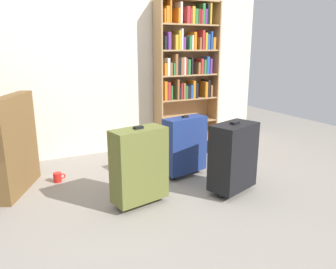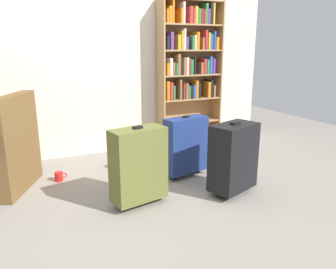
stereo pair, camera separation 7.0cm
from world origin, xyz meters
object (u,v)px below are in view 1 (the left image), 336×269
at_px(suitcase_olive, 139,165).
at_px(suitcase_black, 233,156).
at_px(mug, 58,177).
at_px(storage_box, 201,142).
at_px(bookshelf, 186,66).
at_px(suitcase_navy_blue, 185,145).

xyz_separation_m(suitcase_olive, suitcase_black, (0.86, -0.15, -0.01)).
bearing_deg(suitcase_olive, mug, 123.68).
distance_m(storage_box, suitcase_black, 1.32).
bearing_deg(bookshelf, mug, -161.28).
distance_m(bookshelf, storage_box, 1.03).
relative_size(bookshelf, mug, 15.76).
height_order(bookshelf, suitcase_navy_blue, bookshelf).
distance_m(mug, suitcase_navy_blue, 1.32).
distance_m(bookshelf, mug, 2.17).
relative_size(mug, suitcase_olive, 0.17).
bearing_deg(mug, suitcase_olive, -56.32).
xyz_separation_m(mug, suitcase_black, (1.41, -0.98, 0.30)).
height_order(storage_box, suitcase_navy_blue, suitcase_navy_blue).
bearing_deg(suitcase_navy_blue, storage_box, 47.04).
bearing_deg(storage_box, suitcase_navy_blue, -132.96).
distance_m(mug, suitcase_olive, 1.05).
bearing_deg(suitcase_black, suitcase_olive, 169.92).
bearing_deg(storage_box, suitcase_olive, -140.22).
xyz_separation_m(storage_box, suitcase_navy_blue, (-0.61, -0.66, 0.23)).
height_order(suitcase_olive, suitcase_navy_blue, suitcase_olive).
bearing_deg(mug, storage_box, 7.37).
bearing_deg(mug, suitcase_navy_blue, -19.09).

